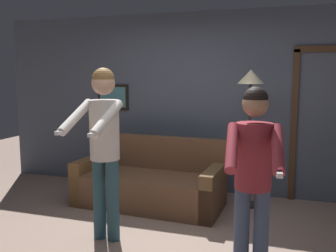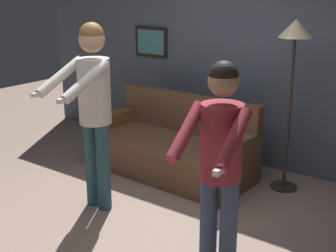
# 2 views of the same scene
# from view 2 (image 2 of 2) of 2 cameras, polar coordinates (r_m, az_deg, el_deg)

# --- Properties ---
(ground_plane) EXTENTS (12.00, 12.00, 0.00)m
(ground_plane) POSITION_cam_2_polar(r_m,az_deg,el_deg) (4.34, -4.21, -12.01)
(ground_plane) COLOR gray
(back_wall_assembly) EXTENTS (6.40, 0.10, 2.60)m
(back_wall_assembly) POSITION_cam_2_polar(r_m,az_deg,el_deg) (5.58, 9.66, 8.47)
(back_wall_assembly) COLOR #4D5767
(back_wall_assembly) RESTS_ON ground_plane
(couch) EXTENTS (1.94, 0.93, 0.87)m
(couch) POSITION_cam_2_polar(r_m,az_deg,el_deg) (5.37, 0.45, -2.86)
(couch) COLOR brown
(couch) RESTS_ON ground_plane
(torchiere_lamp) EXTENTS (0.34, 0.34, 1.78)m
(torchiere_lamp) POSITION_cam_2_polar(r_m,az_deg,el_deg) (4.82, 15.12, 9.02)
(torchiere_lamp) COLOR #332D28
(torchiere_lamp) RESTS_ON ground_plane
(person_standing_left) EXTENTS (0.45, 0.71, 1.78)m
(person_standing_left) POSITION_cam_2_polar(r_m,az_deg,el_deg) (4.35, -9.13, 3.28)
(person_standing_left) COLOR #2C525E
(person_standing_left) RESTS_ON ground_plane
(person_standing_right) EXTENTS (0.48, 0.60, 1.62)m
(person_standing_right) POSITION_cam_2_polar(r_m,az_deg,el_deg) (3.28, 6.36, -3.42)
(person_standing_right) COLOR #3D4D6B
(person_standing_right) RESTS_ON ground_plane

